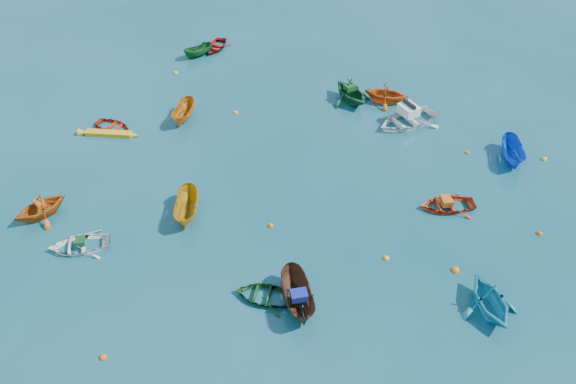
% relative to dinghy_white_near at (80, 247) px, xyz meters
% --- Properties ---
extents(ground, '(160.00, 160.00, 0.00)m').
position_rel_dinghy_white_near_xyz_m(ground, '(8.53, 1.99, 0.00)').
color(ground, '#0A434D').
rests_on(ground, ground).
extents(dinghy_white_near, '(3.62, 3.33, 0.61)m').
position_rel_dinghy_white_near_xyz_m(dinghy_white_near, '(0.00, 0.00, 0.00)').
color(dinghy_white_near, white).
rests_on(dinghy_white_near, ground).
extents(sampan_brown_mid, '(2.84, 3.58, 1.32)m').
position_rel_dinghy_white_near_xyz_m(sampan_brown_mid, '(11.38, 0.26, 0.00)').
color(sampan_brown_mid, '#55301E').
rests_on(sampan_brown_mid, ground).
extents(dinghy_orange_w, '(3.43, 3.60, 1.48)m').
position_rel_dinghy_white_near_xyz_m(dinghy_orange_w, '(-3.22, 1.31, 0.00)').
color(dinghy_orange_w, '#C75B12').
rests_on(dinghy_orange_w, ground).
extents(sampan_yellow_mid, '(2.24, 3.40, 1.23)m').
position_rel_dinghy_white_near_xyz_m(sampan_yellow_mid, '(4.02, 3.89, 0.00)').
color(sampan_yellow_mid, '#C78511').
rests_on(sampan_yellow_mid, ground).
extents(dinghy_green_e, '(2.98, 2.29, 0.58)m').
position_rel_dinghy_white_near_xyz_m(dinghy_green_e, '(9.81, 0.13, 0.00)').
color(dinghy_green_e, '#0F4119').
rests_on(dinghy_green_e, ground).
extents(dinghy_cyan_se, '(3.78, 3.92, 1.59)m').
position_rel_dinghy_white_near_xyz_m(dinghy_cyan_se, '(19.45, 2.79, 0.00)').
color(dinghy_cyan_se, '#1D97B4').
rests_on(dinghy_cyan_se, ground).
extents(dinghy_red_nw, '(2.61, 1.96, 0.52)m').
position_rel_dinghy_white_near_xyz_m(dinghy_red_nw, '(-4.24, 9.59, 0.00)').
color(dinghy_red_nw, '#A5230D').
rests_on(dinghy_red_nw, ground).
extents(sampan_orange_n, '(1.55, 3.08, 1.14)m').
position_rel_dinghy_white_near_xyz_m(sampan_orange_n, '(-0.39, 12.06, 0.00)').
color(sampan_orange_n, '#CB6B13').
rests_on(sampan_orange_n, ground).
extents(dinghy_green_n, '(4.33, 4.29, 1.73)m').
position_rel_dinghy_white_near_xyz_m(dinghy_green_n, '(9.23, 17.74, 0.00)').
color(dinghy_green_n, '#125027').
rests_on(dinghy_green_n, ground).
extents(dinghy_red_ne, '(3.54, 3.12, 0.61)m').
position_rel_dinghy_white_near_xyz_m(dinghy_red_ne, '(16.86, 9.07, 0.00)').
color(dinghy_red_ne, red).
rests_on(dinghy_red_ne, ground).
extents(sampan_blue_far, '(1.81, 3.28, 1.20)m').
position_rel_dinghy_white_near_xyz_m(sampan_blue_far, '(19.92, 14.63, 0.00)').
color(sampan_blue_far, blue).
rests_on(sampan_blue_far, ground).
extents(dinghy_red_far, '(2.17, 2.92, 0.58)m').
position_rel_dinghy_white_near_xyz_m(dinghy_red_far, '(-2.73, 21.83, 0.00)').
color(dinghy_red_far, '#A8100E').
rests_on(dinghy_red_far, ground).
extents(dinghy_orange_far, '(3.03, 2.65, 1.54)m').
position_rel_dinghy_white_near_xyz_m(dinghy_orange_far, '(11.52, 18.46, 0.00)').
color(dinghy_orange_far, '#D65614').
rests_on(dinghy_orange_far, ground).
extents(sampan_green_far, '(2.06, 2.65, 0.97)m').
position_rel_dinghy_white_near_xyz_m(sampan_green_far, '(-3.41, 20.21, 0.00)').
color(sampan_green_far, '#13541E').
rests_on(sampan_green_far, ground).
extents(kayak_yellow, '(3.63, 1.41, 0.36)m').
position_rel_dinghy_white_near_xyz_m(kayak_yellow, '(-4.05, 8.83, 0.00)').
color(kayak_yellow, orange).
rests_on(kayak_yellow, ground).
extents(motorboat_white, '(5.05, 5.17, 1.48)m').
position_rel_dinghy_white_near_xyz_m(motorboat_white, '(13.36, 16.37, 0.00)').
color(motorboat_white, white).
rests_on(motorboat_white, ground).
extents(tarp_green_a, '(0.66, 0.71, 0.27)m').
position_rel_dinghy_white_near_xyz_m(tarp_green_a, '(0.09, 0.05, 0.44)').
color(tarp_green_a, '#10431D').
rests_on(tarp_green_a, dinghy_white_near).
extents(tarp_blue_a, '(0.92, 0.86, 0.36)m').
position_rel_dinghy_white_near_xyz_m(tarp_blue_a, '(11.45, 0.13, 0.84)').
color(tarp_blue_a, navy).
rests_on(tarp_blue_a, sampan_brown_mid).
extents(tarp_orange_a, '(0.70, 0.64, 0.28)m').
position_rel_dinghy_white_near_xyz_m(tarp_orange_a, '(-3.20, 1.35, 0.88)').
color(tarp_orange_a, '#DE5216').
rests_on(tarp_orange_a, dinghy_orange_w).
extents(tarp_green_b, '(0.93, 0.95, 0.37)m').
position_rel_dinghy_white_near_xyz_m(tarp_green_b, '(9.16, 17.81, 1.05)').
color(tarp_green_b, '#134E1B').
rests_on(tarp_green_b, dinghy_green_n).
extents(tarp_orange_b, '(0.80, 0.89, 0.35)m').
position_rel_dinghy_white_near_xyz_m(tarp_orange_b, '(16.77, 9.03, 0.48)').
color(tarp_orange_b, '#D15715').
rests_on(tarp_orange_b, dinghy_red_ne).
extents(buoy_or_a, '(0.32, 0.32, 0.32)m').
position_rel_dinghy_white_near_xyz_m(buoy_or_a, '(4.63, -5.00, 0.00)').
color(buoy_or_a, '#DF5C0C').
rests_on(buoy_or_a, ground).
extents(buoy_ye_a, '(0.38, 0.38, 0.38)m').
position_rel_dinghy_white_near_xyz_m(buoy_ye_a, '(3.67, 5.30, 0.00)').
color(buoy_ye_a, yellow).
rests_on(buoy_ye_a, ground).
extents(buoy_or_b, '(0.39, 0.39, 0.39)m').
position_rel_dinghy_white_near_xyz_m(buoy_or_b, '(17.84, 4.66, 0.00)').
color(buoy_or_b, orange).
rests_on(buoy_or_b, ground).
extents(buoy_ye_b, '(0.33, 0.33, 0.33)m').
position_rel_dinghy_white_near_xyz_m(buoy_ye_b, '(2.46, 13.83, 0.00)').
color(buoy_ye_b, yellow).
rests_on(buoy_ye_b, ground).
extents(buoy_or_c, '(0.30, 0.30, 0.30)m').
position_rel_dinghy_white_near_xyz_m(buoy_or_c, '(8.42, 4.59, 0.00)').
color(buoy_or_c, orange).
rests_on(buoy_or_c, ground).
extents(buoy_ye_c, '(0.32, 0.32, 0.32)m').
position_rel_dinghy_white_near_xyz_m(buoy_ye_c, '(14.55, 4.32, 0.00)').
color(buoy_ye_c, gold).
rests_on(buoy_ye_c, ground).
extents(buoy_or_d, '(0.31, 0.31, 0.31)m').
position_rel_dinghy_white_near_xyz_m(buoy_or_d, '(21.60, 8.61, 0.00)').
color(buoy_or_d, '#DE570C').
rests_on(buoy_or_d, ground).
extents(buoy_ye_d, '(0.37, 0.37, 0.37)m').
position_rel_dinghy_white_near_xyz_m(buoy_ye_d, '(-3.84, 17.27, 0.00)').
color(buoy_ye_d, gold).
rests_on(buoy_ye_d, ground).
extents(buoy_or_e, '(0.30, 0.30, 0.30)m').
position_rel_dinghy_white_near_xyz_m(buoy_or_e, '(17.42, 14.41, 0.00)').
color(buoy_or_e, '#D26A0B').
rests_on(buoy_or_e, ground).
extents(buoy_ye_e, '(0.35, 0.35, 0.35)m').
position_rel_dinghy_white_near_xyz_m(buoy_ye_e, '(21.79, 15.26, 0.00)').
color(buoy_ye_e, yellow).
rests_on(buoy_ye_e, ground).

